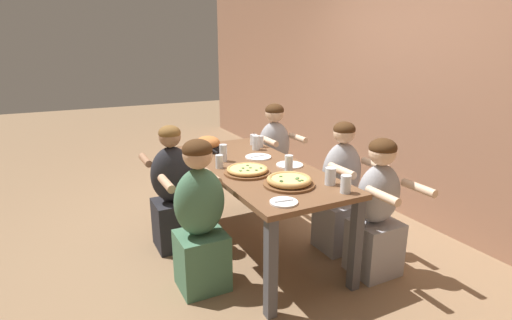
# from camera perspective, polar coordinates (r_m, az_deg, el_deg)

# --- Properties ---
(ground_plane) EXTENTS (18.00, 18.00, 0.00)m
(ground_plane) POSITION_cam_1_polar(r_m,az_deg,el_deg) (3.61, 0.00, -12.17)
(ground_plane) COLOR #896B4C
(ground_plane) RESTS_ON ground
(restaurant_back_panel) EXTENTS (10.00, 0.06, 3.20)m
(restaurant_back_panel) POSITION_cam_1_polar(r_m,az_deg,el_deg) (4.23, 21.73, 13.55)
(restaurant_back_panel) COLOR #9E7056
(restaurant_back_panel) RESTS_ON ground
(dining_table) EXTENTS (1.88, 0.81, 0.74)m
(dining_table) POSITION_cam_1_polar(r_m,az_deg,el_deg) (3.35, 0.00, -2.28)
(dining_table) COLOR brown
(dining_table) RESTS_ON ground
(pizza_board_main) EXTENTS (0.37, 0.37, 0.05)m
(pizza_board_main) POSITION_cam_1_polar(r_m,az_deg,el_deg) (3.12, -1.25, -1.51)
(pizza_board_main) COLOR brown
(pizza_board_main) RESTS_ON dining_table
(pizza_board_second) EXTENTS (0.37, 0.37, 0.06)m
(pizza_board_second) POSITION_cam_1_polar(r_m,az_deg,el_deg) (2.86, 4.75, -3.04)
(pizza_board_second) COLOR brown
(pizza_board_second) RESTS_ON dining_table
(skillet_bowl) EXTENTS (0.38, 0.26, 0.14)m
(skillet_bowl) POSITION_cam_1_polar(r_m,az_deg,el_deg) (3.80, -6.89, 2.19)
(skillet_bowl) COLOR black
(skillet_bowl) RESTS_ON dining_table
(empty_plate_a) EXTENTS (0.23, 0.23, 0.02)m
(empty_plate_a) POSITION_cam_1_polar(r_m,az_deg,el_deg) (3.56, 0.32, 0.44)
(empty_plate_a) COLOR white
(empty_plate_a) RESTS_ON dining_table
(empty_plate_b) EXTENTS (0.22, 0.22, 0.02)m
(empty_plate_b) POSITION_cam_1_polar(r_m,az_deg,el_deg) (3.34, 4.82, -0.70)
(empty_plate_b) COLOR white
(empty_plate_b) RESTS_ON dining_table
(empty_plate_c) EXTENTS (0.18, 0.18, 0.02)m
(empty_plate_c) POSITION_cam_1_polar(r_m,az_deg,el_deg) (2.56, 3.99, -6.02)
(empty_plate_c) COLOR white
(empty_plate_c) RESTS_ON dining_table
(cocktail_glass_blue) EXTENTS (0.07, 0.07, 0.13)m
(cocktail_glass_blue) POSITION_cam_1_polar(r_m,az_deg,el_deg) (4.01, -0.33, 2.86)
(cocktail_glass_blue) COLOR silver
(cocktail_glass_blue) RESTS_ON dining_table
(drinking_glass_a) EXTENTS (0.08, 0.08, 0.13)m
(drinking_glass_a) POSITION_cam_1_polar(r_m,az_deg,el_deg) (2.91, 10.58, -2.43)
(drinking_glass_a) COLOR silver
(drinking_glass_a) RESTS_ON dining_table
(drinking_glass_b) EXTENTS (0.07, 0.07, 0.12)m
(drinking_glass_b) POSITION_cam_1_polar(r_m,az_deg,el_deg) (2.78, 12.68, -3.54)
(drinking_glass_b) COLOR silver
(drinking_glass_b) RESTS_ON dining_table
(drinking_glass_c) EXTENTS (0.07, 0.07, 0.11)m
(drinking_glass_c) POSITION_cam_1_polar(r_m,az_deg,el_deg) (3.92, 0.61, 2.56)
(drinking_glass_c) COLOR silver
(drinking_glass_c) RESTS_ON dining_table
(drinking_glass_d) EXTENTS (0.07, 0.07, 0.15)m
(drinking_glass_d) POSITION_cam_1_polar(r_m,az_deg,el_deg) (3.44, -4.70, 1.01)
(drinking_glass_d) COLOR silver
(drinking_glass_d) RESTS_ON dining_table
(drinking_glass_e) EXTENTS (0.06, 0.06, 0.15)m
(drinking_glass_e) POSITION_cam_1_polar(r_m,az_deg,el_deg) (3.12, 4.69, -0.80)
(drinking_glass_e) COLOR silver
(drinking_glass_e) RESTS_ON dining_table
(drinking_glass_f) EXTENTS (0.07, 0.07, 0.14)m
(drinking_glass_f) POSITION_cam_1_polar(r_m,az_deg,el_deg) (3.81, 0.01, 2.35)
(drinking_glass_f) COLOR silver
(drinking_glass_f) RESTS_ON dining_table
(drinking_glass_g) EXTENTS (0.06, 0.06, 0.11)m
(drinking_glass_g) POSITION_cam_1_polar(r_m,az_deg,el_deg) (3.26, -5.26, -0.34)
(drinking_glass_g) COLOR silver
(drinking_glass_g) RESTS_ON dining_table
(diner_far_right) EXTENTS (0.51, 0.40, 1.07)m
(diner_far_right) POSITION_cam_1_polar(r_m,az_deg,el_deg) (3.15, 16.93, -7.34)
(diner_far_right) COLOR #99999E
(diner_far_right) RESTS_ON ground
(diner_far_midright) EXTENTS (0.51, 0.40, 1.12)m
(diner_far_midright) POSITION_cam_1_polar(r_m,az_deg,el_deg) (3.45, 12.00, -4.71)
(diner_far_midright) COLOR #99999E
(diner_far_midright) RESTS_ON ground
(diner_near_midright) EXTENTS (0.51, 0.40, 1.11)m
(diner_near_midright) POSITION_cam_1_polar(r_m,az_deg,el_deg) (2.86, -7.98, -8.76)
(diner_near_midright) COLOR #477556
(diner_near_midright) RESTS_ON ground
(diner_near_midleft) EXTENTS (0.51, 0.40, 1.08)m
(diner_near_midleft) POSITION_cam_1_polar(r_m,az_deg,el_deg) (3.49, -11.75, -4.71)
(diner_near_midleft) COLOR #232328
(diner_near_midleft) RESTS_ON ground
(diner_far_left) EXTENTS (0.51, 0.40, 1.12)m
(diner_far_left) POSITION_cam_1_polar(r_m,az_deg,el_deg) (4.34, 2.60, 0.13)
(diner_far_left) COLOR #99999E
(diner_far_left) RESTS_ON ground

